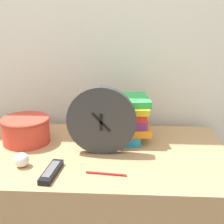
% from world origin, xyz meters
% --- Properties ---
extents(wall_back, '(6.00, 0.04, 2.40)m').
position_xyz_m(wall_back, '(0.00, 0.69, 1.20)').
color(wall_back, silver).
rests_on(wall_back, ground_plane).
extents(desk, '(1.21, 0.62, 0.71)m').
position_xyz_m(desk, '(0.00, 0.31, 0.36)').
color(desk, tan).
rests_on(desk, ground_plane).
extents(desk_clock, '(0.28, 0.04, 0.28)m').
position_xyz_m(desk_clock, '(0.09, 0.29, 0.85)').
color(desk_clock, '#333333').
rests_on(desk_clock, desk).
extents(book_stack, '(0.27, 0.21, 0.19)m').
position_xyz_m(book_stack, '(0.16, 0.43, 0.81)').
color(book_stack, '#2D9ED1').
rests_on(book_stack, desk).
extents(basket, '(0.21, 0.21, 0.11)m').
position_xyz_m(basket, '(-0.25, 0.38, 0.77)').
color(basket, '#C63D2D').
rests_on(basket, desk).
extents(tv_remote, '(0.06, 0.16, 0.02)m').
position_xyz_m(tv_remote, '(-0.08, 0.11, 0.72)').
color(tv_remote, black).
rests_on(tv_remote, desk).
extents(crumpled_paper_ball, '(0.06, 0.06, 0.06)m').
position_xyz_m(crumpled_paper_ball, '(-0.20, 0.16, 0.74)').
color(crumpled_paper_ball, white).
rests_on(crumpled_paper_ball, desk).
extents(pen, '(0.15, 0.02, 0.01)m').
position_xyz_m(pen, '(0.12, 0.12, 0.72)').
color(pen, '#B21E1E').
rests_on(pen, desk).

